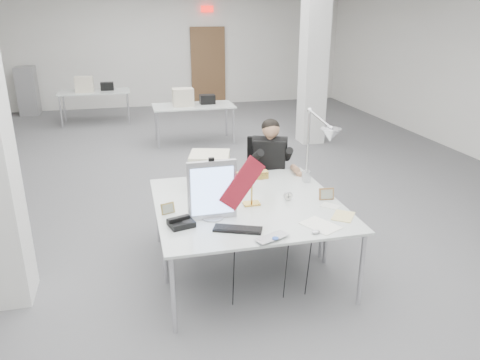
{
  "coord_description": "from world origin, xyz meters",
  "views": [
    {
      "loc": [
        -1.08,
        -6.18,
        2.56
      ],
      "look_at": [
        -0.06,
        -2.0,
        0.98
      ],
      "focal_mm": 35.0,
      "sensor_mm": 36.0,
      "label": 1
    }
  ],
  "objects_px": {
    "desk_phone": "(181,223)",
    "architect_lamp": "(317,149)",
    "desk_main": "(260,223)",
    "beige_monitor": "(210,171)",
    "laptop": "(275,240)",
    "office_chair": "(268,186)",
    "bankers_lamp": "(252,189)",
    "seated_person": "(270,155)",
    "monitor": "(212,190)"
  },
  "relations": [
    {
      "from": "laptop",
      "to": "desk_phone",
      "type": "xyz_separation_m",
      "value": [
        -0.72,
        0.47,
        0.01
      ]
    },
    {
      "from": "desk_main",
      "to": "beige_monitor",
      "type": "relative_size",
      "value": 4.44
    },
    {
      "from": "bankers_lamp",
      "to": "beige_monitor",
      "type": "relative_size",
      "value": 0.8
    },
    {
      "from": "bankers_lamp",
      "to": "desk_phone",
      "type": "distance_m",
      "value": 0.81
    },
    {
      "from": "desk_phone",
      "to": "architect_lamp",
      "type": "relative_size",
      "value": 0.24
    },
    {
      "from": "office_chair",
      "to": "architect_lamp",
      "type": "distance_m",
      "value": 1.17
    },
    {
      "from": "laptop",
      "to": "architect_lamp",
      "type": "height_order",
      "value": "architect_lamp"
    },
    {
      "from": "office_chair",
      "to": "seated_person",
      "type": "height_order",
      "value": "seated_person"
    },
    {
      "from": "desk_main",
      "to": "bankers_lamp",
      "type": "distance_m",
      "value": 0.43
    },
    {
      "from": "laptop",
      "to": "desk_phone",
      "type": "relative_size",
      "value": 1.44
    },
    {
      "from": "desk_main",
      "to": "bankers_lamp",
      "type": "height_order",
      "value": "bankers_lamp"
    },
    {
      "from": "monitor",
      "to": "seated_person",
      "type": "bearing_deg",
      "value": 52.99
    },
    {
      "from": "desk_phone",
      "to": "beige_monitor",
      "type": "height_order",
      "value": "beige_monitor"
    },
    {
      "from": "laptop",
      "to": "office_chair",
      "type": "bearing_deg",
      "value": 51.81
    },
    {
      "from": "seated_person",
      "to": "bankers_lamp",
      "type": "distance_m",
      "value": 1.2
    },
    {
      "from": "office_chair",
      "to": "monitor",
      "type": "height_order",
      "value": "monitor"
    },
    {
      "from": "desk_main",
      "to": "office_chair",
      "type": "distance_m",
      "value": 1.64
    },
    {
      "from": "architect_lamp",
      "to": "beige_monitor",
      "type": "bearing_deg",
      "value": 173.46
    },
    {
      "from": "beige_monitor",
      "to": "seated_person",
      "type": "bearing_deg",
      "value": 48.24
    },
    {
      "from": "laptop",
      "to": "bankers_lamp",
      "type": "distance_m",
      "value": 0.81
    },
    {
      "from": "monitor",
      "to": "desk_phone",
      "type": "height_order",
      "value": "monitor"
    },
    {
      "from": "monitor",
      "to": "laptop",
      "type": "bearing_deg",
      "value": -54.37
    },
    {
      "from": "beige_monitor",
      "to": "laptop",
      "type": "bearing_deg",
      "value": -61.74
    },
    {
      "from": "desk_main",
      "to": "desk_phone",
      "type": "distance_m",
      "value": 0.71
    },
    {
      "from": "office_chair",
      "to": "architect_lamp",
      "type": "relative_size",
      "value": 1.1
    },
    {
      "from": "desk_main",
      "to": "desk_phone",
      "type": "relative_size",
      "value": 8.52
    },
    {
      "from": "desk_main",
      "to": "laptop",
      "type": "height_order",
      "value": "laptop"
    },
    {
      "from": "seated_person",
      "to": "architect_lamp",
      "type": "relative_size",
      "value": 0.93
    },
    {
      "from": "beige_monitor",
      "to": "architect_lamp",
      "type": "bearing_deg",
      "value": -0.65
    },
    {
      "from": "laptop",
      "to": "architect_lamp",
      "type": "bearing_deg",
      "value": 30.47
    },
    {
      "from": "office_chair",
      "to": "laptop",
      "type": "xyz_separation_m",
      "value": [
        -0.53,
        -1.92,
        0.28
      ]
    },
    {
      "from": "desk_phone",
      "to": "beige_monitor",
      "type": "xyz_separation_m",
      "value": [
        0.42,
        0.86,
        0.17
      ]
    },
    {
      "from": "office_chair",
      "to": "laptop",
      "type": "relative_size",
      "value": 3.19
    },
    {
      "from": "architect_lamp",
      "to": "seated_person",
      "type": "bearing_deg",
      "value": 115.12
    },
    {
      "from": "office_chair",
      "to": "bankers_lamp",
      "type": "height_order",
      "value": "bankers_lamp"
    },
    {
      "from": "architect_lamp",
      "to": "desk_phone",
      "type": "bearing_deg",
      "value": -150.12
    },
    {
      "from": "desk_phone",
      "to": "bankers_lamp",
      "type": "bearing_deg",
      "value": 9.46
    },
    {
      "from": "desk_main",
      "to": "architect_lamp",
      "type": "bearing_deg",
      "value": 38.75
    },
    {
      "from": "laptop",
      "to": "bankers_lamp",
      "type": "bearing_deg",
      "value": 66.6
    },
    {
      "from": "beige_monitor",
      "to": "architect_lamp",
      "type": "distance_m",
      "value": 1.14
    },
    {
      "from": "monitor",
      "to": "architect_lamp",
      "type": "distance_m",
      "value": 1.28
    },
    {
      "from": "monitor",
      "to": "bankers_lamp",
      "type": "distance_m",
      "value": 0.5
    },
    {
      "from": "desk_phone",
      "to": "architect_lamp",
      "type": "distance_m",
      "value": 1.64
    },
    {
      "from": "bankers_lamp",
      "to": "beige_monitor",
      "type": "distance_m",
      "value": 0.63
    },
    {
      "from": "desk_phone",
      "to": "seated_person",
      "type": "bearing_deg",
      "value": 34.07
    },
    {
      "from": "desk_phone",
      "to": "architect_lamp",
      "type": "bearing_deg",
      "value": 6.25
    },
    {
      "from": "seated_person",
      "to": "desk_phone",
      "type": "relative_size",
      "value": 3.91
    },
    {
      "from": "monitor",
      "to": "architect_lamp",
      "type": "xyz_separation_m",
      "value": [
        1.19,
        0.46,
        0.17
      ]
    },
    {
      "from": "seated_person",
      "to": "laptop",
      "type": "bearing_deg",
      "value": -84.8
    },
    {
      "from": "desk_main",
      "to": "desk_phone",
      "type": "bearing_deg",
      "value": 173.57
    }
  ]
}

